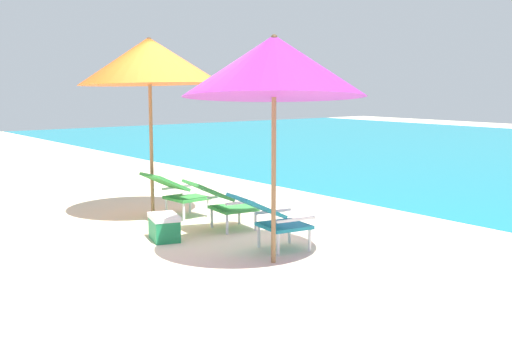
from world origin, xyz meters
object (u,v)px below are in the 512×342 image
Objects in this scene: lounge_chair_center at (222,200)px; cooler_box at (164,227)px; lounge_chair_right at (271,217)px; beach_umbrella_right at (274,66)px; lounge_chair_left at (177,191)px; beach_umbrella_left at (149,61)px.

lounge_chair_center reaches higher than cooler_box.
lounge_chair_right is 0.35× the size of beach_umbrella_right.
beach_umbrella_right is 2.53m from cooler_box.
lounge_chair_left is at bearing 142.65° from cooler_box.
lounge_chair_right is at bearing 4.19° from beach_umbrella_left.
cooler_box is at bearing -164.43° from beach_umbrella_right.
beach_umbrella_right is 5.01× the size of cooler_box.
lounge_chair_center is at bearing 173.53° from lounge_chair_right.
lounge_chair_center is (1.01, 0.08, 0.00)m from lounge_chair_left.
cooler_box is at bearing -37.35° from lounge_chair_left.
lounge_chair_right is 1.74m from beach_umbrella_right.
beach_umbrella_right is at bearing -1.81° from beach_umbrella_left.
lounge_chair_left is 0.96× the size of lounge_chair_right.
cooler_box is at bearing -149.27° from lounge_chair_right.
lounge_chair_center is 2.34m from beach_umbrella_right.
beach_umbrella_left reaches higher than lounge_chair_right.
cooler_box is (-1.58, -0.44, -1.92)m from beach_umbrella_right.
lounge_chair_right is 0.37× the size of beach_umbrella_left.
lounge_chair_left is 0.35× the size of beach_umbrella_left.
beach_umbrella_left reaches higher than beach_umbrella_right.
lounge_chair_right is at bearing 144.44° from beach_umbrella_right.
cooler_box is (1.29, -0.53, -2.06)m from beach_umbrella_left.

